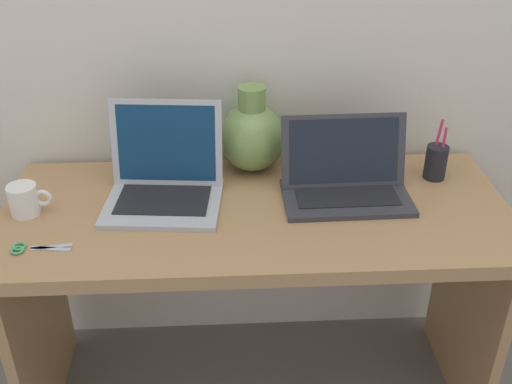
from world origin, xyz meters
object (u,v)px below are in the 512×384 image
(green_vase, at_px, (252,136))
(pen_cup, at_px, (436,162))
(scissors, at_px, (30,248))
(laptop_left, at_px, (165,175))
(laptop_right, at_px, (345,175))
(coffee_mug, at_px, (25,200))

(green_vase, bearing_deg, pen_cup, -9.61)
(green_vase, relative_size, pen_cup, 1.43)
(pen_cup, height_order, scissors, pen_cup)
(laptop_left, relative_size, pen_cup, 1.84)
(green_vase, xyz_separation_m, scissors, (-0.56, -0.39, -0.10))
(laptop_right, bearing_deg, coffee_mug, -176.19)
(laptop_left, height_order, scissors, laptop_left)
(laptop_left, relative_size, coffee_mug, 2.92)
(laptop_right, distance_m, pen_cup, 0.29)
(laptop_left, xyz_separation_m, coffee_mug, (-0.37, -0.07, -0.03))
(laptop_left, height_order, coffee_mug, laptop_left)
(laptop_left, bearing_deg, scissors, -142.73)
(coffee_mug, xyz_separation_m, scissors, (0.05, -0.17, -0.04))
(green_vase, bearing_deg, laptop_right, -33.89)
(coffee_mug, height_order, pen_cup, pen_cup)
(green_vase, height_order, coffee_mug, green_vase)
(scissors, bearing_deg, laptop_right, 15.53)
(pen_cup, xyz_separation_m, scissors, (-1.10, -0.30, -0.05))
(green_vase, relative_size, scissors, 1.76)
(laptop_right, distance_m, coffee_mug, 0.87)
(laptop_right, xyz_separation_m, pen_cup, (0.28, 0.08, -0.01))
(laptop_right, height_order, coffee_mug, laptop_right)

